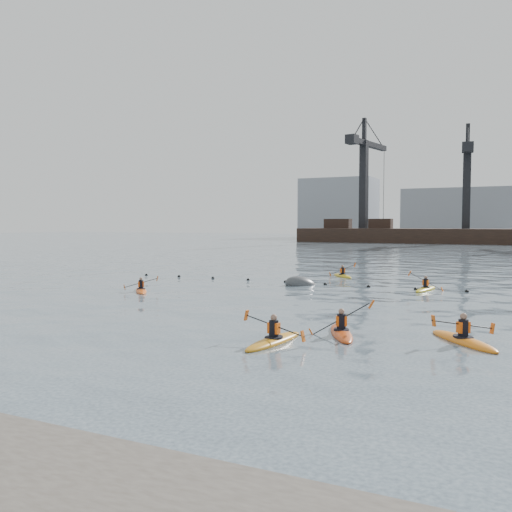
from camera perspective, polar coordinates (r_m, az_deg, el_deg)
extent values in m
plane|color=#374550|center=(16.34, -11.49, -11.30)|extent=(400.00, 400.00, 0.00)
sphere|color=black|center=(44.20, -11.46, -1.99)|extent=(0.24, 0.24, 0.24)
sphere|color=black|center=(42.59, -8.11, -2.15)|extent=(0.24, 0.24, 0.24)
sphere|color=black|center=(41.08, -4.56, -2.33)|extent=(0.24, 0.24, 0.24)
sphere|color=black|center=(39.64, -0.83, -2.53)|extent=(0.24, 0.24, 0.24)
sphere|color=black|center=(38.28, 3.11, -2.75)|extent=(0.24, 0.24, 0.24)
sphere|color=black|center=(37.08, 7.30, -2.97)|extent=(0.24, 0.24, 0.24)
sphere|color=black|center=(36.13, 11.76, -3.18)|extent=(0.24, 0.24, 0.24)
sphere|color=black|center=(35.51, 16.47, -3.37)|extent=(0.24, 0.24, 0.24)
sphere|color=black|center=(35.25, 21.32, -3.51)|extent=(0.24, 0.24, 0.24)
cube|color=black|center=(122.99, 21.18, 1.64)|extent=(72.00, 12.00, 4.50)
cube|color=black|center=(128.20, 8.62, 3.39)|extent=(6.00, 3.00, 2.20)
cube|color=black|center=(125.64, 12.99, 3.35)|extent=(5.00, 3.00, 2.20)
cube|color=black|center=(126.89, 11.27, 7.39)|extent=(1.85, 1.85, 20.00)
cube|color=black|center=(130.34, 11.82, 11.43)|extent=(4.31, 17.93, 1.20)
cube|color=black|center=(122.26, 10.07, 11.99)|extent=(2.62, 2.94, 2.00)
cube|color=black|center=(128.38, 11.33, 12.96)|extent=(0.93, 0.93, 5.00)
cube|color=black|center=(123.17, 21.29, 6.65)|extent=(1.73, 1.73, 17.00)
cube|color=black|center=(126.14, 21.36, 10.17)|extent=(2.50, 15.05, 1.20)
cube|color=black|center=(118.70, 21.40, 10.61)|extent=(2.42, 2.78, 2.00)
cube|color=black|center=(124.33, 21.40, 11.71)|extent=(0.87, 0.87, 5.00)
cube|color=gray|center=(170.03, 8.72, 5.00)|extent=(22.00, 14.00, 18.00)
cube|color=gray|center=(163.25, 20.58, 4.19)|extent=(30.00, 14.00, 14.00)
ellipsoid|color=#C24112|center=(20.65, 8.97, -8.05)|extent=(2.05, 3.45, 0.35)
cylinder|color=black|center=(20.62, 8.97, -7.66)|extent=(0.86, 0.86, 0.07)
cylinder|color=black|center=(20.56, 8.98, -6.83)|extent=(0.33, 0.33, 0.56)
cube|color=#FA5B0D|center=(20.56, 8.98, -6.77)|extent=(0.45, 0.38, 0.37)
sphere|color=#8C6651|center=(20.50, 8.99, -5.79)|extent=(0.23, 0.23, 0.23)
cylinder|color=black|center=(20.54, 8.98, -6.53)|extent=(1.93, 0.89, 1.21)
cube|color=#D85914|center=(20.53, 5.87, -8.07)|extent=(0.27, 0.23, 0.35)
cube|color=#D85914|center=(20.63, 12.06, -4.99)|extent=(0.27, 0.23, 0.35)
ellipsoid|color=orange|center=(19.02, 1.88, -8.99)|extent=(1.10, 3.61, 0.36)
cylinder|color=black|center=(18.99, 1.88, -8.57)|extent=(0.74, 0.74, 0.07)
cylinder|color=black|center=(18.93, 1.88, -7.65)|extent=(0.33, 0.33, 0.58)
cube|color=#FA5B0D|center=(18.93, 1.88, -7.58)|extent=(0.42, 0.29, 0.38)
sphere|color=#8C6651|center=(18.86, 1.89, -6.49)|extent=(0.23, 0.23, 0.23)
cylinder|color=black|center=(18.91, 1.88, -7.32)|extent=(2.38, 0.31, 0.58)
cube|color=#D85914|center=(19.45, -1.02, -6.26)|extent=(0.15, 0.17, 0.38)
cube|color=#D85914|center=(18.43, 4.96, -8.41)|extent=(0.15, 0.17, 0.38)
ellipsoid|color=#E85815|center=(33.88, -12.00, -3.60)|extent=(2.48, 2.74, 0.31)
cylinder|color=black|center=(33.87, -12.00, -3.39)|extent=(0.82, 0.82, 0.06)
cylinder|color=black|center=(33.84, -12.01, -2.94)|extent=(0.29, 0.29, 0.50)
cube|color=#FA5B0D|center=(33.83, -12.01, -2.91)|extent=(0.40, 0.39, 0.33)
sphere|color=#8C6651|center=(33.80, -12.02, -2.37)|extent=(0.20, 0.20, 0.20)
cylinder|color=black|center=(33.83, -12.01, -2.78)|extent=(1.59, 1.37, 0.56)
cube|color=#D85914|center=(33.82, -13.67, -3.21)|extent=(0.18, 0.19, 0.33)
cube|color=#D85914|center=(33.87, -10.35, -2.34)|extent=(0.18, 0.19, 0.33)
ellipsoid|color=yellow|center=(35.41, 17.42, -3.38)|extent=(1.17, 3.28, 0.32)
cylinder|color=black|center=(35.40, 17.43, -3.17)|extent=(0.70, 0.70, 0.06)
cylinder|color=black|center=(35.37, 17.43, -2.72)|extent=(0.30, 0.30, 0.52)
cube|color=#FA5B0D|center=(35.36, 17.43, -2.69)|extent=(0.39, 0.28, 0.34)
sphere|color=#8C6651|center=(35.33, 17.44, -2.15)|extent=(0.21, 0.21, 0.21)
cylinder|color=black|center=(35.36, 17.44, -2.56)|extent=(1.98, 0.37, 1.00)
cube|color=#D85914|center=(35.64, 15.88, -1.76)|extent=(0.22, 0.17, 0.33)
cube|color=#D85914|center=(35.11, 19.02, -3.37)|extent=(0.22, 0.17, 0.33)
ellipsoid|color=orange|center=(20.39, 20.96, -8.37)|extent=(2.88, 3.29, 0.37)
cylinder|color=black|center=(20.36, 20.97, -7.96)|extent=(0.97, 0.97, 0.07)
cylinder|color=black|center=(20.30, 20.99, -7.08)|extent=(0.34, 0.34, 0.59)
cube|color=#FA5B0D|center=(20.30, 20.99, -7.01)|extent=(0.48, 0.46, 0.39)
sphere|color=#8C6651|center=(20.23, 21.01, -5.96)|extent=(0.24, 0.24, 0.24)
cylinder|color=black|center=(20.28, 20.99, -6.76)|extent=(1.95, 1.61, 0.45)
cube|color=#D85914|center=(20.99, 23.62, -7.00)|extent=(0.19, 0.20, 0.39)
cube|color=#D85914|center=(19.62, 18.18, -6.49)|extent=(0.19, 0.20, 0.39)
ellipsoid|color=gold|center=(42.95, 9.09, -2.10)|extent=(2.54, 2.92, 0.32)
cylinder|color=black|center=(42.94, 9.09, -1.93)|extent=(0.85, 0.85, 0.06)
cylinder|color=black|center=(42.91, 9.09, -1.55)|extent=(0.30, 0.30, 0.53)
cube|color=#FA5B0D|center=(42.91, 9.09, -1.52)|extent=(0.42, 0.40, 0.34)
sphere|color=#8C6651|center=(42.88, 9.10, -1.08)|extent=(0.21, 0.21, 0.21)
cylinder|color=black|center=(42.90, 9.10, -1.42)|extent=(1.66, 1.35, 0.79)
cube|color=#D85914|center=(42.55, 7.81, -1.92)|extent=(0.22, 0.21, 0.34)
cube|color=#D85914|center=(43.28, 10.36, -0.92)|extent=(0.22, 0.21, 0.34)
ellipsoid|color=#414447|center=(36.78, 4.73, -3.05)|extent=(2.66, 2.80, 1.61)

